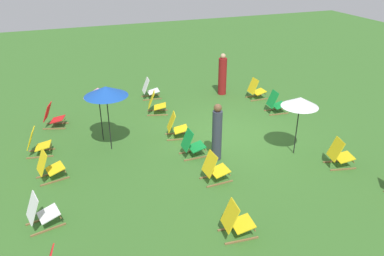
{
  "coord_description": "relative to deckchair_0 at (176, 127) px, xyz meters",
  "views": [
    {
      "loc": [
        -10.13,
        4.97,
        5.7
      ],
      "look_at": [
        0.0,
        1.2,
        0.5
      ],
      "focal_mm": 36.33,
      "sensor_mm": 36.0,
      "label": 1
    }
  ],
  "objects": [
    {
      "name": "ground_plane",
      "position": [
        -0.53,
        -1.55,
        -0.37
      ],
      "size": [
        40.0,
        40.0,
        0.0
      ],
      "primitive_type": "plane",
      "color": "#386B28"
    },
    {
      "name": "deckchair_0",
      "position": [
        0.0,
        0.0,
        0.0
      ],
      "size": [
        0.61,
        0.84,
        0.83
      ],
      "rotation": [
        0.0,
        0.0,
        -0.2
      ],
      "color": "olive",
      "rests_on": "ground"
    },
    {
      "name": "deckchair_1",
      "position": [
        2.14,
        -4.07,
        0.0
      ],
      "size": [
        0.49,
        0.76,
        0.83
      ],
      "rotation": [
        0.0,
        0.0,
        0.01
      ],
      "color": "olive",
      "rests_on": "ground"
    },
    {
      "name": "deckchair_2",
      "position": [
        -2.77,
        -0.14,
        0.0
      ],
      "size": [
        0.51,
        0.78,
        0.83
      ],
      "rotation": [
        0.0,
        0.0,
        0.05
      ],
      "color": "olive",
      "rests_on": "ground"
    },
    {
      "name": "deckchair_3",
      "position": [
        -1.17,
        3.9,
        0.0
      ],
      "size": [
        0.63,
        0.85,
        0.83
      ],
      "rotation": [
        0.0,
        0.0,
        0.22
      ],
      "color": "olive",
      "rests_on": "ground"
    },
    {
      "name": "deckchair_5",
      "position": [
        0.63,
        -4.05,
        0.0
      ],
      "size": [
        0.53,
        0.79,
        0.83
      ],
      "rotation": [
        0.0,
        0.0,
        -0.08
      ],
      "color": "olive",
      "rests_on": "ground"
    },
    {
      "name": "deckchair_6",
      "position": [
        2.2,
        3.66,
        0.0
      ],
      "size": [
        0.68,
        0.87,
        0.83
      ],
      "rotation": [
        0.0,
        0.0,
        -0.3
      ],
      "color": "olive",
      "rests_on": "ground"
    },
    {
      "name": "deckchair_7",
      "position": [
        3.67,
        -0.1,
        0.0
      ],
      "size": [
        0.53,
        0.79,
        0.83
      ],
      "rotation": [
        0.0,
        0.0,
        -0.07
      ],
      "color": "olive",
      "rests_on": "ground"
    },
    {
      "name": "deckchair_8",
      "position": [
        2.09,
        0.09,
        0.0
      ],
      "size": [
        0.67,
        0.86,
        0.83
      ],
      "rotation": [
        0.0,
        0.0,
        -0.28
      ],
      "color": "olive",
      "rests_on": "ground"
    },
    {
      "name": "deckchair_9",
      "position": [
        -4.87,
        0.27,
        0.0
      ],
      "size": [
        0.53,
        0.79,
        0.83
      ],
      "rotation": [
        0.0,
        0.0,
        -0.07
      ],
      "color": "olive",
      "rests_on": "ground"
    },
    {
      "name": "deckchair_10",
      "position": [
        -1.32,
        -0.05,
        0.0
      ],
      "size": [
        0.49,
        0.76,
        0.83
      ],
      "rotation": [
        0.0,
        0.0,
        0.01
      ],
      "color": "olive",
      "rests_on": "ground"
    },
    {
      "name": "deckchair_11",
      "position": [
        -3.11,
        4.14,
        0.0
      ],
      "size": [
        0.64,
        0.85,
        0.83
      ],
      "rotation": [
        0.0,
        0.0,
        0.23
      ],
      "color": "olive",
      "rests_on": "ground"
    },
    {
      "name": "deckchair_12",
      "position": [
        0.35,
        4.17,
        0.0
      ],
      "size": [
        0.59,
        0.83,
        0.83
      ],
      "rotation": [
        0.0,
        0.0,
        -0.16
      ],
      "color": "olive",
      "rests_on": "ground"
    },
    {
      "name": "deckchair_13",
      "position": [
        -3.29,
        -3.7,
        0.0
      ],
      "size": [
        0.63,
        0.84,
        0.83
      ],
      "rotation": [
        0.0,
        0.0,
        -0.21
      ],
      "color": "olive",
      "rests_on": "ground"
    },
    {
      "name": "umbrella_0",
      "position": [
        0.64,
        2.23,
        1.23
      ],
      "size": [
        0.9,
        0.9,
        1.74
      ],
      "color": "black",
      "rests_on": "ground"
    },
    {
      "name": "umbrella_1",
      "position": [
        -0.08,
        2.1,
        1.49
      ],
      "size": [
        1.26,
        1.26,
        2.01
      ],
      "color": "black",
      "rests_on": "ground"
    },
    {
      "name": "umbrella_2",
      "position": [
        -2.23,
        -2.95,
        1.27
      ],
      "size": [
        1.05,
        1.05,
        1.78
      ],
      "color": "black",
      "rests_on": "ground"
    },
    {
      "name": "person_0",
      "position": [
        -1.72,
        -0.66,
        0.45
      ],
      "size": [
        0.33,
        0.33,
        1.71
      ],
      "rotation": [
        0.0,
        0.0,
        2.94
      ],
      "color": "#333847",
      "rests_on": "ground"
    },
    {
      "name": "person_1",
      "position": [
        3.09,
        -3.02,
        0.43
      ],
      "size": [
        0.48,
        0.48,
        1.7
      ],
      "rotation": [
        0.0,
        0.0,
        0.75
      ],
      "color": "maroon",
      "rests_on": "ground"
    }
  ]
}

